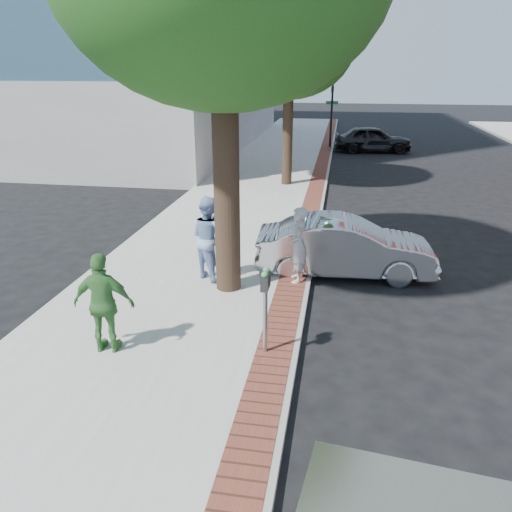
% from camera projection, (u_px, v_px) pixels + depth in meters
% --- Properties ---
extents(ground, '(120.00, 120.00, 0.00)m').
position_uv_depth(ground, '(238.00, 341.00, 8.85)').
color(ground, black).
rests_on(ground, ground).
extents(sidewalk, '(5.00, 60.00, 0.15)m').
position_uv_depth(sidewalk, '(243.00, 211.00, 16.42)').
color(sidewalk, '#9E9991').
rests_on(sidewalk, ground).
extents(brick_strip, '(0.60, 60.00, 0.01)m').
position_uv_depth(brick_strip, '(310.00, 212.00, 16.05)').
color(brick_strip, brown).
rests_on(brick_strip, sidewalk).
extents(curb, '(0.10, 60.00, 0.15)m').
position_uv_depth(curb, '(320.00, 215.00, 16.02)').
color(curb, gray).
rests_on(curb, ground).
extents(office_base, '(18.20, 22.20, 4.00)m').
position_uv_depth(office_base, '(102.00, 110.00, 30.42)').
color(office_base, gray).
rests_on(office_base, ground).
extents(signal_near, '(0.70, 0.15, 3.80)m').
position_uv_depth(signal_near, '(332.00, 109.00, 28.15)').
color(signal_near, black).
rests_on(signal_near, ground).
extents(tree_far, '(4.80, 4.80, 7.14)m').
position_uv_depth(tree_far, '(290.00, 44.00, 18.07)').
color(tree_far, black).
rests_on(tree_far, sidewalk).
extents(parking_meter, '(0.12, 0.32, 1.47)m').
position_uv_depth(parking_meter, '(265.00, 294.00, 7.87)').
color(parking_meter, gray).
rests_on(parking_meter, sidewalk).
extents(person_gray, '(0.48, 0.66, 1.66)m').
position_uv_depth(person_gray, '(298.00, 245.00, 10.66)').
color(person_gray, '#B1B0B5').
rests_on(person_gray, sidewalk).
extents(person_officer, '(1.13, 1.09, 1.84)m').
position_uv_depth(person_officer, '(209.00, 238.00, 10.85)').
color(person_officer, '#89A6D5').
rests_on(person_officer, sidewalk).
extents(person_green, '(1.02, 0.48, 1.70)m').
position_uv_depth(person_green, '(104.00, 304.00, 8.01)').
color(person_green, '#3F7D39').
rests_on(person_green, sidewalk).
extents(sedan_silver, '(4.13, 1.65, 1.33)m').
position_uv_depth(sedan_silver, '(345.00, 247.00, 11.47)').
color(sedan_silver, '#B7B9BF').
rests_on(sedan_silver, ground).
extents(bg_car, '(4.38, 2.14, 1.44)m').
position_uv_depth(bg_car, '(373.00, 139.00, 27.79)').
color(bg_car, black).
rests_on(bg_car, ground).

